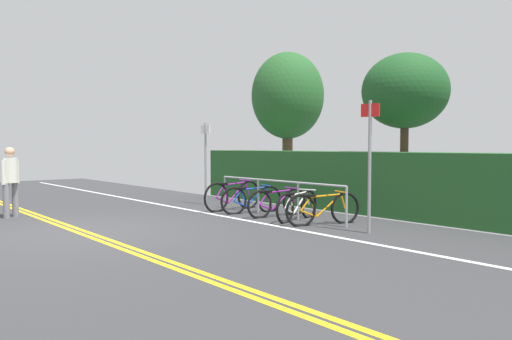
{
  "coord_description": "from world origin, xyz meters",
  "views": [
    {
      "loc": [
        9.07,
        -3.37,
        1.62
      ],
      "look_at": [
        0.65,
        3.74,
        1.08
      ],
      "focal_mm": 34.31,
      "sensor_mm": 36.0,
      "label": 1
    }
  ],
  "objects_px": {
    "pedestrian": "(10,177)",
    "sign_post_near": "(206,156)",
    "bicycle_3": "(297,206)",
    "bicycle_0": "(233,196)",
    "bike_rack": "(277,190)",
    "bicycle_4": "(323,209)",
    "tree_near_left": "(288,97)",
    "bicycle_2": "(277,203)",
    "tree_mid": "(405,92)",
    "sign_post_far": "(370,154)",
    "bicycle_1": "(252,200)"
  },
  "relations": [
    {
      "from": "bicycle_0",
      "to": "bicycle_4",
      "type": "relative_size",
      "value": 1.1
    },
    {
      "from": "bike_rack",
      "to": "tree_near_left",
      "type": "distance_m",
      "value": 5.65
    },
    {
      "from": "bicycle_3",
      "to": "sign_post_far",
      "type": "bearing_deg",
      "value": -3.34
    },
    {
      "from": "bicycle_0",
      "to": "tree_near_left",
      "type": "height_order",
      "value": "tree_near_left"
    },
    {
      "from": "bicycle_0",
      "to": "bicycle_1",
      "type": "xyz_separation_m",
      "value": [
        0.72,
        0.02,
        -0.04
      ]
    },
    {
      "from": "bicycle_2",
      "to": "sign_post_near",
      "type": "xyz_separation_m",
      "value": [
        -2.94,
        0.03,
        1.04
      ]
    },
    {
      "from": "sign_post_far",
      "to": "sign_post_near",
      "type": "bearing_deg",
      "value": 177.94
    },
    {
      "from": "tree_mid",
      "to": "bicycle_2",
      "type": "bearing_deg",
      "value": -111.82
    },
    {
      "from": "bike_rack",
      "to": "bicycle_4",
      "type": "distance_m",
      "value": 1.52
    },
    {
      "from": "bicycle_4",
      "to": "sign_post_far",
      "type": "distance_m",
      "value": 1.66
    },
    {
      "from": "bicycle_3",
      "to": "pedestrian",
      "type": "xyz_separation_m",
      "value": [
        -4.48,
        -4.66,
        0.59
      ]
    },
    {
      "from": "pedestrian",
      "to": "sign_post_far",
      "type": "bearing_deg",
      "value": 35.1
    },
    {
      "from": "bicycle_0",
      "to": "tree_mid",
      "type": "xyz_separation_m",
      "value": [
        2.8,
        3.26,
        2.6
      ]
    },
    {
      "from": "sign_post_near",
      "to": "tree_near_left",
      "type": "height_order",
      "value": "tree_near_left"
    },
    {
      "from": "bicycle_0",
      "to": "pedestrian",
      "type": "xyz_separation_m",
      "value": [
        -2.23,
        -4.62,
        0.55
      ]
    },
    {
      "from": "sign_post_near",
      "to": "tree_mid",
      "type": "height_order",
      "value": "tree_mid"
    },
    {
      "from": "bicycle_1",
      "to": "tree_near_left",
      "type": "distance_m",
      "value": 5.41
    },
    {
      "from": "sign_post_near",
      "to": "bicycle_0",
      "type": "bearing_deg",
      "value": -5.4
    },
    {
      "from": "pedestrian",
      "to": "bicycle_0",
      "type": "bearing_deg",
      "value": 64.21
    },
    {
      "from": "bicycle_0",
      "to": "tree_near_left",
      "type": "relative_size",
      "value": 0.39
    },
    {
      "from": "sign_post_near",
      "to": "sign_post_far",
      "type": "distance_m",
      "value": 5.65
    },
    {
      "from": "bicycle_0",
      "to": "sign_post_near",
      "type": "xyz_separation_m",
      "value": [
        -1.4,
        0.13,
        0.99
      ]
    },
    {
      "from": "bike_rack",
      "to": "sign_post_far",
      "type": "relative_size",
      "value": 1.67
    },
    {
      "from": "tree_near_left",
      "to": "bike_rack",
      "type": "bearing_deg",
      "value": -46.49
    },
    {
      "from": "bicycle_3",
      "to": "sign_post_near",
      "type": "bearing_deg",
      "value": 178.64
    },
    {
      "from": "bicycle_2",
      "to": "sign_post_near",
      "type": "bearing_deg",
      "value": 179.43
    },
    {
      "from": "bicycle_1",
      "to": "tree_near_left",
      "type": "height_order",
      "value": "tree_near_left"
    },
    {
      "from": "sign_post_far",
      "to": "bicycle_3",
      "type": "bearing_deg",
      "value": 176.66
    },
    {
      "from": "bike_rack",
      "to": "sign_post_near",
      "type": "height_order",
      "value": "sign_post_near"
    },
    {
      "from": "bicycle_2",
      "to": "tree_mid",
      "type": "xyz_separation_m",
      "value": [
        1.26,
        3.15,
        2.65
      ]
    },
    {
      "from": "bicycle_3",
      "to": "tree_mid",
      "type": "height_order",
      "value": "tree_mid"
    },
    {
      "from": "bicycle_2",
      "to": "tree_mid",
      "type": "relative_size",
      "value": 0.42
    },
    {
      "from": "bicycle_1",
      "to": "sign_post_far",
      "type": "relative_size",
      "value": 0.66
    },
    {
      "from": "sign_post_far",
      "to": "bicycle_4",
      "type": "bearing_deg",
      "value": 175.89
    },
    {
      "from": "bike_rack",
      "to": "pedestrian",
      "type": "distance_m",
      "value": 6.05
    },
    {
      "from": "bicycle_3",
      "to": "bicycle_0",
      "type": "bearing_deg",
      "value": -178.83
    },
    {
      "from": "bicycle_0",
      "to": "tree_mid",
      "type": "distance_m",
      "value": 5.02
    },
    {
      "from": "bike_rack",
      "to": "tree_mid",
      "type": "xyz_separation_m",
      "value": [
        1.27,
        3.15,
        2.36
      ]
    },
    {
      "from": "bicycle_1",
      "to": "bicycle_3",
      "type": "xyz_separation_m",
      "value": [
        1.53,
        0.03,
        -0.01
      ]
    },
    {
      "from": "bicycle_1",
      "to": "tree_mid",
      "type": "height_order",
      "value": "tree_mid"
    },
    {
      "from": "sign_post_far",
      "to": "tree_near_left",
      "type": "distance_m",
      "value": 7.45
    },
    {
      "from": "bicycle_0",
      "to": "sign_post_near",
      "type": "distance_m",
      "value": 1.72
    },
    {
      "from": "pedestrian",
      "to": "sign_post_near",
      "type": "xyz_separation_m",
      "value": [
        0.83,
        4.75,
        0.45
      ]
    },
    {
      "from": "bicycle_4",
      "to": "tree_mid",
      "type": "bearing_deg",
      "value": 93.96
    },
    {
      "from": "pedestrian",
      "to": "tree_mid",
      "type": "distance_m",
      "value": 9.57
    },
    {
      "from": "tree_mid",
      "to": "bike_rack",
      "type": "bearing_deg",
      "value": -111.92
    },
    {
      "from": "bicycle_4",
      "to": "sign_post_far",
      "type": "bearing_deg",
      "value": -4.11
    },
    {
      "from": "bike_rack",
      "to": "pedestrian",
      "type": "xyz_separation_m",
      "value": [
        -3.77,
        -4.72,
        0.3
      ]
    },
    {
      "from": "bicycle_0",
      "to": "sign_post_near",
      "type": "height_order",
      "value": "sign_post_near"
    },
    {
      "from": "bike_rack",
      "to": "bicycle_4",
      "type": "height_order",
      "value": "bike_rack"
    }
  ]
}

